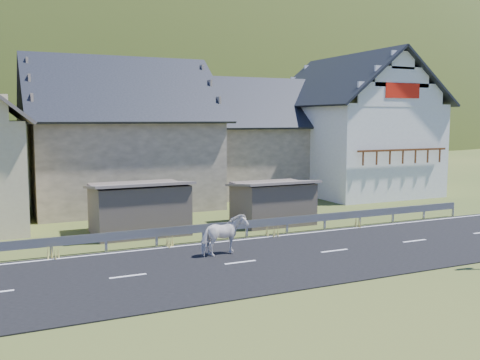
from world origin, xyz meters
name	(u,v)px	position (x,y,z in m)	size (l,w,h in m)	color
ground	(240,263)	(0.00, 0.00, 0.00)	(160.00, 160.00, 0.00)	#384A1D
road	(240,263)	(0.00, 0.00, 0.02)	(60.00, 7.00, 0.04)	black
lane_markings	(240,262)	(0.00, 0.00, 0.04)	(60.00, 6.60, 0.01)	silver
guardrail	(203,229)	(0.00, 3.68, 0.56)	(28.10, 0.09, 0.75)	#93969B
shed_left	(139,209)	(-2.00, 6.50, 1.10)	(4.30, 3.30, 2.40)	#675A4B
shed_right	(273,203)	(4.50, 6.00, 1.00)	(3.80, 2.90, 2.20)	#675A4B
house_stone_a	(119,127)	(-1.00, 15.00, 4.63)	(10.80, 9.80, 8.90)	tan
house_stone_b	(256,131)	(9.00, 17.00, 4.24)	(9.80, 8.80, 8.10)	tan
house_white	(352,119)	(15.00, 14.00, 5.06)	(8.80, 10.80, 9.70)	white
mountain	(38,191)	(5.00, 180.00, -20.00)	(440.00, 280.00, 260.00)	#253715
horse	(224,235)	(-0.12, 1.20, 0.79)	(1.79, 0.81, 1.51)	silver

